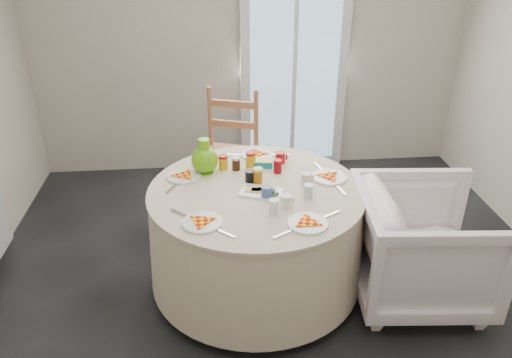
{
  "coord_description": "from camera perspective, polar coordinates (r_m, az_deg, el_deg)",
  "views": [
    {
      "loc": [
        -0.38,
        -2.58,
        2.23
      ],
      "look_at": [
        -0.13,
        0.14,
        0.8
      ],
      "focal_mm": 35.0,
      "sensor_mm": 36.0,
      "label": 1
    }
  ],
  "objects": [
    {
      "name": "floor",
      "position": [
        3.43,
        2.37,
        -12.97
      ],
      "size": [
        4.0,
        4.0,
        0.0
      ],
      "primitive_type": "plane",
      "color": "black",
      "rests_on": "ground"
    },
    {
      "name": "wall_back",
      "position": [
        4.69,
        -0.64,
        16.18
      ],
      "size": [
        4.0,
        0.02,
        2.6
      ],
      "primitive_type": "cube",
      "color": "#BCB5A3",
      "rests_on": "floor"
    },
    {
      "name": "glass_door",
      "position": [
        4.74,
        4.38,
        13.15
      ],
      "size": [
        1.0,
        0.08,
        2.1
      ],
      "primitive_type": "cube",
      "color": "silver",
      "rests_on": "floor"
    },
    {
      "name": "table",
      "position": [
        3.3,
        -0.0,
        -6.55
      ],
      "size": [
        1.39,
        1.39,
        0.71
      ],
      "primitive_type": "cylinder",
      "color": "beige",
      "rests_on": "floor"
    },
    {
      "name": "wooden_chair",
      "position": [
        4.11,
        -3.29,
        2.21
      ],
      "size": [
        0.58,
        0.56,
        1.03
      ],
      "primitive_type": null,
      "rotation": [
        0.0,
        0.0,
        -0.33
      ],
      "color": "#B57146",
      "rests_on": "floor"
    },
    {
      "name": "armchair",
      "position": [
        3.36,
        18.53,
        -7.19
      ],
      "size": [
        0.83,
        0.88,
        0.84
      ],
      "primitive_type": "imported",
      "rotation": [
        0.0,
        0.0,
        1.49
      ],
      "color": "white",
      "rests_on": "floor"
    },
    {
      "name": "place_settings",
      "position": [
        3.1,
        0.0,
        -0.49
      ],
      "size": [
        1.55,
        1.55,
        0.02
      ],
      "primitive_type": null,
      "rotation": [
        0.0,
        0.0,
        -0.32
      ],
      "color": "white",
      "rests_on": "table"
    },
    {
      "name": "jar_cluster",
      "position": [
        3.3,
        -0.81,
        2.36
      ],
      "size": [
        0.44,
        0.28,
        0.12
      ],
      "primitive_type": null,
      "rotation": [
        0.0,
        0.0,
        -0.2
      ],
      "color": "olive",
      "rests_on": "table"
    },
    {
      "name": "butter_tub",
      "position": [
        3.38,
        0.87,
        2.36
      ],
      "size": [
        0.14,
        0.1,
        0.05
      ],
      "primitive_type": "cube",
      "rotation": [
        0.0,
        0.0,
        -0.13
      ],
      "color": "#0C82A2",
      "rests_on": "table"
    },
    {
      "name": "green_pitcher",
      "position": [
        3.29,
        -5.93,
        3.02
      ],
      "size": [
        0.21,
        0.21,
        0.23
      ],
      "primitive_type": null,
      "rotation": [
        0.0,
        0.0,
        -0.17
      ],
      "color": "#61B30E",
      "rests_on": "table"
    },
    {
      "name": "cheese_platter",
      "position": [
        3.05,
        0.61,
        -0.91
      ],
      "size": [
        0.29,
        0.24,
        0.03
      ],
      "primitive_type": null,
      "rotation": [
        0.0,
        0.0,
        -0.38
      ],
      "color": "white",
      "rests_on": "table"
    },
    {
      "name": "mugs_glasses",
      "position": [
        3.08,
        2.87,
        0.19
      ],
      "size": [
        0.68,
        0.68,
        0.09
      ],
      "primitive_type": null,
      "rotation": [
        0.0,
        0.0,
        0.41
      ],
      "color": "gray",
      "rests_on": "table"
    }
  ]
}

